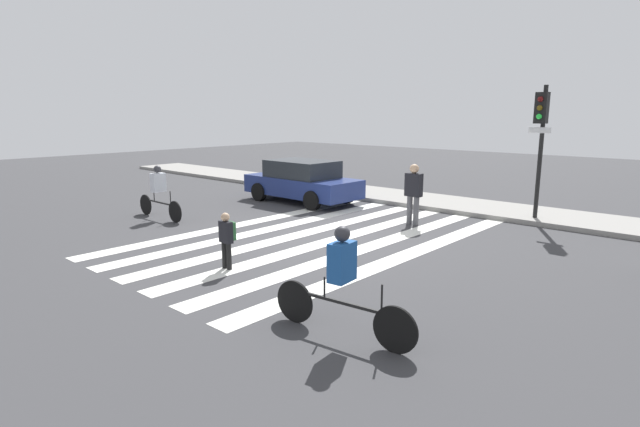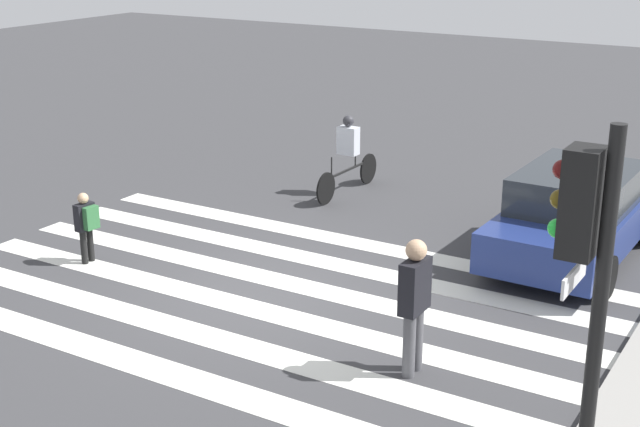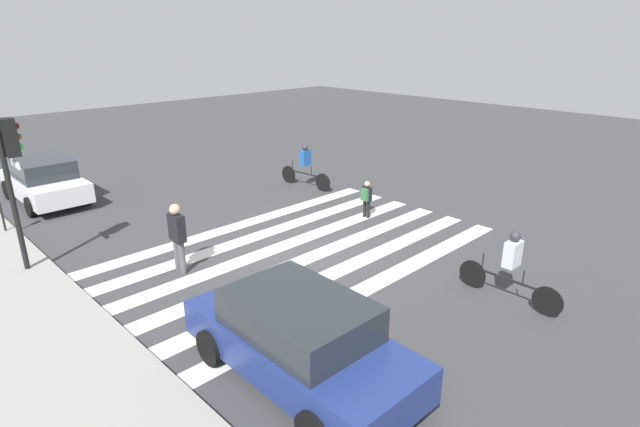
{
  "view_description": "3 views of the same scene",
  "coord_description": "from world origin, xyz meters",
  "px_view_note": "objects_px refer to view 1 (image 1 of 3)",
  "views": [
    {
      "loc": [
        8.26,
        -9.06,
        3.11
      ],
      "look_at": [
        0.71,
        -0.64,
        0.81
      ],
      "focal_mm": 28.0,
      "sensor_mm": 36.0,
      "label": 1
    },
    {
      "loc": [
        9.87,
        6.9,
        5.23
      ],
      "look_at": [
        -1.11,
        0.3,
        0.97
      ],
      "focal_mm": 50.0,
      "sensor_mm": 36.0,
      "label": 2
    },
    {
      "loc": [
        -8.94,
        8.01,
        5.39
      ],
      "look_at": [
        -0.79,
        0.05,
        1.24
      ],
      "focal_mm": 28.0,
      "sensor_mm": 36.0,
      "label": 3
    }
  ],
  "objects_px": {
    "pedestrian_adult_tall_backpack": "(227,236)",
    "cyclist_near_curb": "(342,278)",
    "cyclist_mid_street": "(159,190)",
    "traffic_light": "(541,128)",
    "pedestrian_child_with_backpack": "(414,191)",
    "car_parked_silver_sedan": "(302,181)"
  },
  "relations": [
    {
      "from": "traffic_light",
      "to": "pedestrian_adult_tall_backpack",
      "type": "distance_m",
      "value": 9.26
    },
    {
      "from": "pedestrian_child_with_backpack",
      "to": "car_parked_silver_sedan",
      "type": "height_order",
      "value": "pedestrian_child_with_backpack"
    },
    {
      "from": "pedestrian_child_with_backpack",
      "to": "car_parked_silver_sedan",
      "type": "xyz_separation_m",
      "value": [
        -4.84,
        0.56,
        -0.22
      ]
    },
    {
      "from": "traffic_light",
      "to": "car_parked_silver_sedan",
      "type": "xyz_separation_m",
      "value": [
        -7.29,
        -1.95,
        -1.95
      ]
    },
    {
      "from": "cyclist_mid_street",
      "to": "traffic_light",
      "type": "bearing_deg",
      "value": 39.5
    },
    {
      "from": "pedestrian_child_with_backpack",
      "to": "pedestrian_adult_tall_backpack",
      "type": "relative_size",
      "value": 1.48
    },
    {
      "from": "cyclist_mid_street",
      "to": "cyclist_near_curb",
      "type": "height_order",
      "value": "cyclist_near_curb"
    },
    {
      "from": "pedestrian_child_with_backpack",
      "to": "car_parked_silver_sedan",
      "type": "distance_m",
      "value": 4.88
    },
    {
      "from": "cyclist_mid_street",
      "to": "pedestrian_child_with_backpack",
      "type": "bearing_deg",
      "value": 36.2
    },
    {
      "from": "cyclist_mid_street",
      "to": "car_parked_silver_sedan",
      "type": "xyz_separation_m",
      "value": [
        1.21,
        4.85,
        -0.11
      ]
    },
    {
      "from": "pedestrian_child_with_backpack",
      "to": "cyclist_near_curb",
      "type": "xyz_separation_m",
      "value": [
        3.06,
        -6.86,
        -0.1
      ]
    },
    {
      "from": "traffic_light",
      "to": "cyclist_near_curb",
      "type": "height_order",
      "value": "traffic_light"
    },
    {
      "from": "pedestrian_child_with_backpack",
      "to": "cyclist_near_curb",
      "type": "relative_size",
      "value": 0.74
    },
    {
      "from": "cyclist_mid_street",
      "to": "car_parked_silver_sedan",
      "type": "height_order",
      "value": "cyclist_mid_street"
    },
    {
      "from": "traffic_light",
      "to": "pedestrian_child_with_backpack",
      "type": "xyz_separation_m",
      "value": [
        -2.45,
        -2.51,
        -1.73
      ]
    },
    {
      "from": "traffic_light",
      "to": "cyclist_mid_street",
      "type": "bearing_deg",
      "value": -141.35
    },
    {
      "from": "pedestrian_child_with_backpack",
      "to": "pedestrian_adult_tall_backpack",
      "type": "height_order",
      "value": "pedestrian_child_with_backpack"
    },
    {
      "from": "pedestrian_adult_tall_backpack",
      "to": "cyclist_near_curb",
      "type": "xyz_separation_m",
      "value": [
        3.7,
        -0.88,
        0.19
      ]
    },
    {
      "from": "traffic_light",
      "to": "cyclist_near_curb",
      "type": "bearing_deg",
      "value": -86.29
    },
    {
      "from": "traffic_light",
      "to": "car_parked_silver_sedan",
      "type": "bearing_deg",
      "value": -165.03
    },
    {
      "from": "car_parked_silver_sedan",
      "to": "cyclist_mid_street",
      "type": "bearing_deg",
      "value": -102.99
    },
    {
      "from": "pedestrian_child_with_backpack",
      "to": "cyclist_near_curb",
      "type": "bearing_deg",
      "value": 114.88
    }
  ]
}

